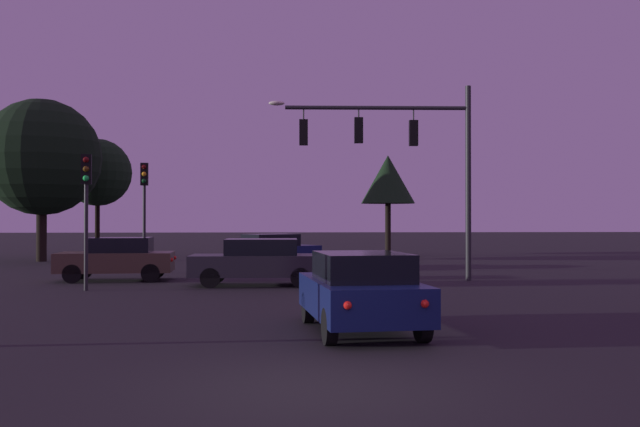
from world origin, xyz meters
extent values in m
plane|color=black|center=(0.00, 24.50, 0.00)|extent=(168.00, 168.00, 0.00)
cylinder|color=#232326|center=(6.28, 15.28, 3.44)|extent=(0.20, 0.20, 6.88)
cylinder|color=#232326|center=(3.05, 15.40, 6.09)|extent=(6.47, 0.39, 0.14)
ellipsoid|color=#F4EACC|center=(-0.48, 15.54, 6.24)|extent=(0.56, 0.28, 0.16)
cylinder|color=#232326|center=(4.34, 15.35, 5.87)|extent=(0.05, 0.05, 0.44)
cube|color=black|center=(4.34, 15.35, 5.20)|extent=(0.31, 0.25, 0.90)
sphere|color=red|center=(4.35, 15.49, 5.48)|extent=(0.18, 0.18, 0.18)
sphere|color=#56380C|center=(4.35, 15.49, 5.20)|extent=(0.18, 0.18, 0.18)
sphere|color=#0C4219|center=(4.35, 15.49, 4.92)|extent=(0.18, 0.18, 0.18)
cylinder|color=#232326|center=(2.40, 15.43, 5.92)|extent=(0.05, 0.05, 0.34)
cube|color=black|center=(2.40, 15.43, 5.30)|extent=(0.31, 0.25, 0.90)
sphere|color=red|center=(2.41, 15.57, 5.58)|extent=(0.18, 0.18, 0.18)
sphere|color=#56380C|center=(2.41, 15.57, 5.30)|extent=(0.18, 0.18, 0.18)
sphere|color=#0C4219|center=(2.41, 15.57, 5.02)|extent=(0.18, 0.18, 0.18)
cylinder|color=#232326|center=(0.46, 15.50, 5.88)|extent=(0.05, 0.05, 0.42)
cube|color=black|center=(0.46, 15.50, 5.22)|extent=(0.31, 0.25, 0.90)
sphere|color=red|center=(0.47, 15.64, 5.50)|extent=(0.18, 0.18, 0.18)
sphere|color=#56380C|center=(0.47, 15.64, 5.22)|extent=(0.18, 0.18, 0.18)
sphere|color=#0C4219|center=(0.47, 15.64, 4.94)|extent=(0.18, 0.18, 0.18)
cylinder|color=#232326|center=(-5.78, 19.36, 1.76)|extent=(0.12, 0.12, 3.52)
cube|color=black|center=(-5.78, 19.36, 3.97)|extent=(0.32, 0.27, 0.90)
sphere|color=#4C0A0A|center=(-5.76, 19.22, 4.25)|extent=(0.18, 0.18, 0.18)
sphere|color=#F9A319|center=(-5.76, 19.22, 3.97)|extent=(0.18, 0.18, 0.18)
sphere|color=#0C4219|center=(-5.76, 19.22, 3.69)|extent=(0.18, 0.18, 0.18)
cylinder|color=#232326|center=(-6.24, 12.58, 1.61)|extent=(0.12, 0.12, 3.22)
cube|color=black|center=(-6.24, 12.58, 3.67)|extent=(0.34, 0.29, 0.90)
sphere|color=#4C0A0A|center=(-6.21, 12.45, 3.95)|extent=(0.18, 0.18, 0.18)
sphere|color=#56380C|center=(-6.21, 12.45, 3.67)|extent=(0.18, 0.18, 0.18)
sphere|color=#1EE04C|center=(-6.21, 12.45, 3.39)|extent=(0.18, 0.18, 0.18)
cube|color=#0F1947|center=(1.12, 4.41, 0.66)|extent=(2.23, 4.09, 0.68)
cube|color=black|center=(1.13, 4.26, 1.26)|extent=(1.79, 2.27, 0.52)
cylinder|color=black|center=(0.17, 5.62, 0.32)|extent=(0.26, 0.66, 0.64)
cylinder|color=black|center=(1.81, 5.78, 0.32)|extent=(0.26, 0.66, 0.64)
cylinder|color=black|center=(0.42, 3.04, 0.32)|extent=(0.26, 0.66, 0.64)
cylinder|color=black|center=(2.06, 3.20, 0.32)|extent=(0.26, 0.66, 0.64)
sphere|color=red|center=(0.66, 2.38, 0.76)|extent=(0.14, 0.14, 0.14)
sphere|color=red|center=(1.95, 2.50, 0.76)|extent=(0.14, 0.14, 0.14)
cube|color=#232328|center=(-1.13, 13.89, 0.66)|extent=(4.32, 1.94, 0.68)
cube|color=black|center=(-0.98, 13.88, 1.26)|extent=(2.34, 1.64, 0.52)
cylinder|color=black|center=(-2.56, 13.09, 0.32)|extent=(0.64, 0.21, 0.64)
cylinder|color=black|center=(-2.52, 14.74, 0.32)|extent=(0.64, 0.21, 0.64)
cylinder|color=black|center=(0.27, 13.03, 0.32)|extent=(0.64, 0.21, 0.64)
cylinder|color=black|center=(0.30, 14.69, 0.32)|extent=(0.64, 0.21, 0.64)
sphere|color=red|center=(1.01, 13.19, 0.76)|extent=(0.14, 0.14, 0.14)
sphere|color=red|center=(1.04, 14.49, 0.76)|extent=(0.14, 0.14, 0.14)
cube|color=#473828|center=(-6.12, 15.97, 0.66)|extent=(4.02, 2.10, 0.68)
cube|color=black|center=(-5.97, 15.97, 1.26)|extent=(2.21, 1.74, 0.52)
cylinder|color=black|center=(-7.36, 15.05, 0.32)|extent=(0.65, 0.24, 0.64)
cylinder|color=black|center=(-7.46, 16.73, 0.32)|extent=(0.65, 0.24, 0.64)
cylinder|color=black|center=(-4.78, 15.20, 0.32)|extent=(0.65, 0.24, 0.64)
cylinder|color=black|center=(-4.87, 16.88, 0.32)|extent=(0.65, 0.24, 0.64)
sphere|color=red|center=(-4.11, 15.42, 0.76)|extent=(0.14, 0.14, 0.14)
sphere|color=red|center=(-4.19, 16.74, 0.76)|extent=(0.14, 0.14, 0.14)
cube|color=#0F1947|center=(-0.61, 21.63, 0.66)|extent=(4.31, 3.70, 0.68)
cube|color=black|center=(-0.73, 21.55, 1.26)|extent=(2.63, 2.45, 0.52)
cylinder|color=black|center=(0.07, 23.01, 0.32)|extent=(0.64, 0.53, 0.64)
cylinder|color=black|center=(0.92, 21.77, 0.32)|extent=(0.64, 0.53, 0.64)
cylinder|color=black|center=(-2.13, 21.50, 0.32)|extent=(0.64, 0.53, 0.64)
cylinder|color=black|center=(-1.28, 20.25, 0.32)|extent=(0.64, 0.53, 0.64)
sphere|color=red|center=(-2.62, 20.97, 0.76)|extent=(0.14, 0.14, 0.14)
sphere|color=red|center=(-1.94, 19.99, 0.76)|extent=(0.14, 0.14, 0.14)
cylinder|color=black|center=(6.08, 31.66, 1.55)|extent=(0.34, 0.34, 3.11)
cone|color=black|center=(6.08, 31.66, 4.53)|extent=(3.17, 3.17, 2.85)
cylinder|color=black|center=(-12.54, 27.63, 1.63)|extent=(0.51, 0.51, 3.27)
sphere|color=black|center=(-12.54, 27.63, 5.36)|extent=(5.98, 5.98, 5.98)
cylinder|color=black|center=(-11.05, 32.89, 1.78)|extent=(0.28, 0.28, 3.55)
sphere|color=black|center=(-11.05, 32.89, 4.95)|extent=(3.98, 3.98, 3.98)
camera|label=1|loc=(-0.49, -8.78, 2.15)|focal=38.91mm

